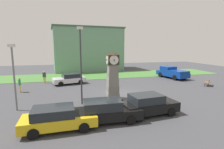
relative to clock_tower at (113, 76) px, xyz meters
The scene contains 18 objects.
ground_plane 3.14m from the clock_tower, 56.38° to the left, with size 68.33×68.33×0.00m, color #424247.
clock_tower is the anchor object (origin of this frame).
bollard_near_tower 5.22m from the clock_tower, 61.66° to the right, with size 0.32×0.32×1.03m.
bollard_mid_row 4.29m from the clock_tower, 70.05° to the right, with size 0.21×0.21×1.10m.
bollard_far_row 3.60m from the clock_tower, 91.24° to the right, with size 0.29×0.29×0.98m.
bollard_end_row 3.48m from the clock_tower, 116.22° to the right, with size 0.23×0.23×1.11m.
car_navy_sedan 7.43m from the clock_tower, 132.40° to the right, with size 4.58×2.09×1.45m.
car_near_tower 5.52m from the clock_tower, 109.38° to the right, with size 4.63×1.98×1.54m.
car_by_building 5.04m from the clock_tower, 69.87° to the right, with size 4.41×2.33×1.59m.
car_far_lot 9.36m from the clock_tower, 115.64° to the left, with size 4.65×2.93×1.44m.
pickup_truck 15.22m from the clock_tower, 35.58° to the left, with size 3.16×5.76×1.85m.
bench 13.97m from the clock_tower, 10.75° to the left, with size 1.51×1.51×0.90m.
pedestrian_near_bench 12.35m from the clock_tower, 127.43° to the left, with size 0.45×0.35×1.72m.
pedestrian_crossing_lot 10.88m from the clock_tower, 152.05° to the left, with size 0.34×0.45×1.70m.
street_lamp_near_road 8.44m from the clock_tower, behind, with size 0.50×0.24×5.32m.
street_lamp_far_side 3.55m from the clock_tower, 165.48° to the right, with size 0.50×0.24×6.80m.
warehouse_blue_far 22.78m from the clock_tower, 89.76° to the left, with size 15.33×9.61×9.16m.
grass_verge_far 14.82m from the clock_tower, 78.03° to the left, with size 41.00×7.62×0.04m, color #477A38.
Camera 1 is at (-5.35, -17.96, 5.14)m, focal length 28.00 mm.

